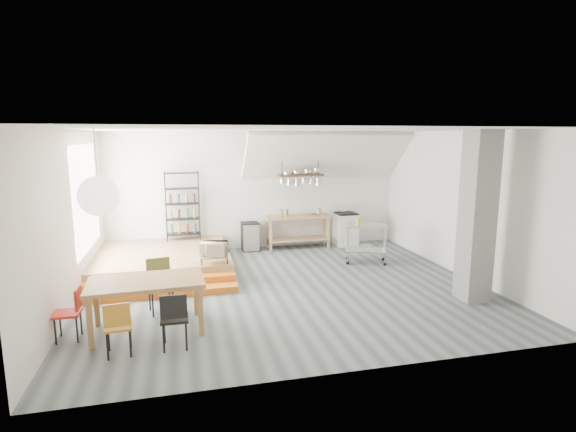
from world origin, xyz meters
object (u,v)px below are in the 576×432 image
object	(u,v)px
dining_table	(146,286)
mini_fridge	(250,236)
rolling_cart	(366,238)
stove	(345,229)

from	to	relation	value
dining_table	mini_fridge	size ratio (longest dim) A/B	2.36
dining_table	mini_fridge	xyz separation A→B (m)	(2.39, 4.72, -0.36)
rolling_cart	mini_fridge	distance (m)	3.21
dining_table	rolling_cart	size ratio (longest dim) A/B	1.68
stove	dining_table	world-z (taller)	stove
stove	mini_fridge	xyz separation A→B (m)	(-2.74, 0.04, -0.09)
stove	dining_table	xyz separation A→B (m)	(-5.13, -4.67, 0.27)
rolling_cart	mini_fridge	bearing A→B (deg)	164.62
rolling_cart	dining_table	bearing A→B (deg)	-129.47
dining_table	mini_fridge	distance (m)	5.30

